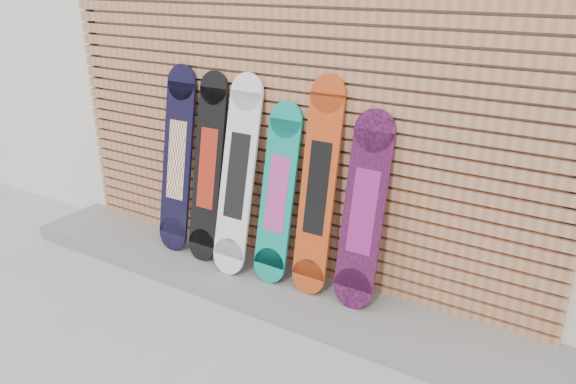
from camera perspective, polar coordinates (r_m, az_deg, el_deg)
name	(u,v)px	position (r m, az deg, el deg)	size (l,w,h in m)	color
ground	(225,341)	(3.99, -6.37, -14.79)	(80.00, 80.00, 0.00)	#979799
building	(471,29)	(6.20, 18.05, 15.46)	(12.00, 5.00, 3.60)	silver
concrete_step	(263,283)	(4.48, -2.52, -9.24)	(4.60, 0.70, 0.12)	slate
slat_wall	(283,134)	(4.25, -0.55, 5.92)	(4.26, 0.08, 2.29)	#A76945
snowboard_0	(177,160)	(4.75, -11.18, 3.20)	(0.29, 0.32, 1.54)	black
snowboard_1	(208,169)	(4.54, -8.14, 2.38)	(0.27, 0.33, 1.52)	black
snowboard_2	(238,176)	(4.32, -5.14, 1.62)	(0.29, 0.39, 1.54)	silver
snowboard_3	(278,194)	(4.19, -1.06, -0.23)	(0.27, 0.33, 1.36)	#0E8877
snowboard_4	(318,188)	(4.00, 3.06, 0.37)	(0.27, 0.31, 1.59)	#BA3D13
snowboard_5	(364,212)	(3.89, 7.69, -2.00)	(0.30, 0.31, 1.39)	black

